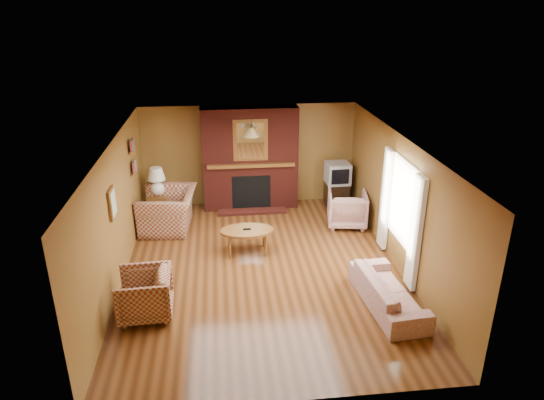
{
  "coord_description": "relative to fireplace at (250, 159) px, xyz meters",
  "views": [
    {
      "loc": [
        -0.7,
        -7.79,
        4.57
      ],
      "look_at": [
        0.24,
        0.6,
        1.11
      ],
      "focal_mm": 32.0,
      "sensor_mm": 36.0,
      "label": 1
    }
  ],
  "objects": [
    {
      "name": "plaid_loveseat",
      "position": [
        -1.85,
        -1.02,
        -0.76
      ],
      "size": [
        1.24,
        1.39,
        0.84
      ],
      "primitive_type": "imported",
      "rotation": [
        0.0,
        0.0,
        -1.66
      ],
      "color": "maroon",
      "rests_on": "floor"
    },
    {
      "name": "coffee_table",
      "position": [
        -0.24,
        -2.33,
        -0.74
      ],
      "size": [
        1.03,
        0.64,
        0.52
      ],
      "color": "brown",
      "rests_on": "floor"
    },
    {
      "name": "wall_back",
      "position": [
        0.0,
        0.27,
        0.02
      ],
      "size": [
        6.5,
        0.0,
        6.5
      ],
      "primitive_type": "plane",
      "rotation": [
        1.57,
        0.0,
        0.0
      ],
      "color": "brown",
      "rests_on": "floor"
    },
    {
      "name": "floral_sofa",
      "position": [
        1.9,
        -4.38,
        -0.92
      ],
      "size": [
        0.85,
        1.84,
        0.52
      ],
      "primitive_type": "imported",
      "rotation": [
        0.0,
        0.0,
        1.66
      ],
      "color": "beige",
      "rests_on": "floor"
    },
    {
      "name": "fireplace",
      "position": [
        0.0,
        0.0,
        0.0
      ],
      "size": [
        2.2,
        0.82,
        2.4
      ],
      "color": "#4D1710",
      "rests_on": "floor"
    },
    {
      "name": "side_table",
      "position": [
        -2.1,
        -0.53,
        -0.89
      ],
      "size": [
        0.47,
        0.47,
        0.59
      ],
      "primitive_type": "cube",
      "rotation": [
        0.0,
        0.0,
        -0.07
      ],
      "color": "brown",
      "rests_on": "floor"
    },
    {
      "name": "bookshelf",
      "position": [
        -2.44,
        -1.08,
        0.48
      ],
      "size": [
        0.09,
        0.55,
        0.71
      ],
      "color": "brown",
      "rests_on": "wall_left"
    },
    {
      "name": "botanical_print",
      "position": [
        -2.47,
        -3.28,
        0.37
      ],
      "size": [
        0.05,
        0.4,
        0.5
      ],
      "color": "brown",
      "rests_on": "wall_left"
    },
    {
      "name": "window_right",
      "position": [
        2.45,
        -3.18,
        -0.06
      ],
      "size": [
        0.1,
        1.85,
        2.0
      ],
      "color": "beige",
      "rests_on": "wall_right"
    },
    {
      "name": "wall_left",
      "position": [
        -2.5,
        -2.98,
        0.02
      ],
      "size": [
        0.0,
        6.5,
        6.5
      ],
      "primitive_type": "plane",
      "rotation": [
        1.57,
        0.0,
        1.57
      ],
      "color": "brown",
      "rests_on": "floor"
    },
    {
      "name": "floor",
      "position": [
        0.0,
        -2.98,
        -1.18
      ],
      "size": [
        6.5,
        6.5,
        0.0
      ],
      "primitive_type": "plane",
      "color": "#42230E",
      "rests_on": "ground"
    },
    {
      "name": "floral_armchair",
      "position": [
        2.02,
        -1.3,
        -0.8
      ],
      "size": [
        0.96,
        0.97,
        0.77
      ],
      "primitive_type": "imported",
      "rotation": [
        0.0,
        0.0,
        2.96
      ],
      "color": "beige",
      "rests_on": "floor"
    },
    {
      "name": "plaid_armchair",
      "position": [
        -1.95,
        -4.2,
        -0.81
      ],
      "size": [
        0.86,
        0.84,
        0.75
      ],
      "primitive_type": "imported",
      "rotation": [
        0.0,
        0.0,
        -1.53
      ],
      "color": "maroon",
      "rests_on": "floor"
    },
    {
      "name": "table_lamp",
      "position": [
        -2.1,
        -0.53,
        -0.24
      ],
      "size": [
        0.39,
        0.39,
        0.64
      ],
      "color": "white",
      "rests_on": "side_table"
    },
    {
      "name": "pendant_light",
      "position": [
        0.0,
        -0.68,
        0.82
      ],
      "size": [
        0.36,
        0.36,
        0.48
      ],
      "color": "black",
      "rests_on": "ceiling"
    },
    {
      "name": "wall_right",
      "position": [
        2.5,
        -2.98,
        0.02
      ],
      "size": [
        0.0,
        6.5,
        6.5
      ],
      "primitive_type": "plane",
      "rotation": [
        1.57,
        0.0,
        -1.57
      ],
      "color": "brown",
      "rests_on": "floor"
    },
    {
      "name": "tv_stand",
      "position": [
        2.05,
        -0.18,
        -0.89
      ],
      "size": [
        0.53,
        0.48,
        0.58
      ],
      "primitive_type": "cube",
      "rotation": [
        0.0,
        0.0,
        -0.0
      ],
      "color": "black",
      "rests_on": "floor"
    },
    {
      "name": "wall_front",
      "position": [
        0.0,
        -6.23,
        0.02
      ],
      "size": [
        6.5,
        0.0,
        6.5
      ],
      "primitive_type": "plane",
      "rotation": [
        -1.57,
        0.0,
        0.0
      ],
      "color": "brown",
      "rests_on": "floor"
    },
    {
      "name": "ceiling",
      "position": [
        0.0,
        -2.98,
        1.22
      ],
      "size": [
        6.5,
        6.5,
        0.0
      ],
      "primitive_type": "plane",
      "rotation": [
        3.14,
        0.0,
        0.0
      ],
      "color": "silver",
      "rests_on": "wall_back"
    },
    {
      "name": "crt_tv",
      "position": [
        2.05,
        -0.19,
        -0.35
      ],
      "size": [
        0.56,
        0.56,
        0.5
      ],
      "color": "#A4A7AC",
      "rests_on": "tv_stand"
    }
  ]
}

